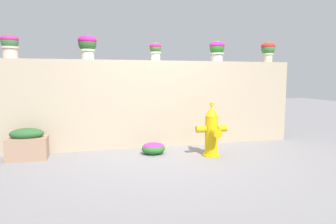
# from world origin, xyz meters

# --- Properties ---
(ground_plane) EXTENTS (24.00, 24.00, 0.00)m
(ground_plane) POSITION_xyz_m (0.00, 0.00, 0.00)
(ground_plane) COLOR gray
(stone_wall) EXTENTS (5.46, 0.40, 1.60)m
(stone_wall) POSITION_xyz_m (0.00, 1.12, 0.80)
(stone_wall) COLOR tan
(stone_wall) RESTS_ON ground
(potted_plant_0) EXTENTS (0.28, 0.28, 0.41)m
(potted_plant_0) POSITION_xyz_m (-2.44, 1.14, 1.84)
(potted_plant_0) COLOR beige
(potted_plant_0) RESTS_ON stone_wall
(potted_plant_1) EXTENTS (0.33, 0.33, 0.44)m
(potted_plant_1) POSITION_xyz_m (-1.19, 1.10, 1.86)
(potted_plant_1) COLOR beige
(potted_plant_1) RESTS_ON stone_wall
(potted_plant_2) EXTENTS (0.22, 0.22, 0.34)m
(potted_plant_2) POSITION_xyz_m (0.03, 1.09, 1.80)
(potted_plant_2) COLOR beige
(potted_plant_2) RESTS_ON stone_wall
(potted_plant_3) EXTENTS (0.30, 0.30, 0.41)m
(potted_plant_3) POSITION_xyz_m (1.26, 1.10, 1.84)
(potted_plant_3) COLOR #BBB2B3
(potted_plant_3) RESTS_ON stone_wall
(potted_plant_4) EXTENTS (0.29, 0.29, 0.42)m
(potted_plant_4) POSITION_xyz_m (2.40, 1.11, 1.86)
(potted_plant_4) COLOR beige
(potted_plant_4) RESTS_ON stone_wall
(fire_hydrant) EXTENTS (0.53, 0.42, 0.88)m
(fire_hydrant) POSITION_xyz_m (0.75, 0.09, 0.41)
(fire_hydrant) COLOR #DFAE0D
(fire_hydrant) RESTS_ON ground
(flower_bush_left) EXTENTS (0.40, 0.36, 0.20)m
(flower_bush_left) POSITION_xyz_m (-0.15, 0.45, 0.10)
(flower_bush_left) COLOR #246A26
(flower_bush_left) RESTS_ON ground
(planter_box) EXTENTS (0.60, 0.35, 0.50)m
(planter_box) POSITION_xyz_m (-2.15, 0.63, 0.24)
(planter_box) COLOR #9C7960
(planter_box) RESTS_ON ground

